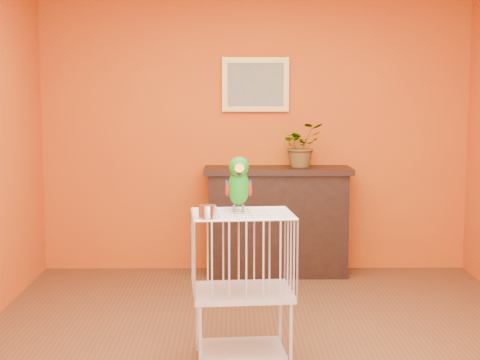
{
  "coord_description": "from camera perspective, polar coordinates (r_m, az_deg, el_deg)",
  "views": [
    {
      "loc": [
        -0.21,
        -4.65,
        1.68
      ],
      "look_at": [
        -0.17,
        -0.13,
        1.14
      ],
      "focal_mm": 55.0,
      "sensor_mm": 36.0,
      "label": 1
    }
  ],
  "objects": [
    {
      "name": "birdcage",
      "position": [
        4.61,
        0.18,
        -8.13
      ],
      "size": [
        0.65,
        0.52,
        0.94
      ],
      "rotation": [
        0.0,
        0.0,
        0.09
      ],
      "color": "beige",
      "rests_on": "ground"
    },
    {
      "name": "console_cabinet",
      "position": [
        6.78,
        2.91,
        -3.2
      ],
      "size": [
        1.34,
        0.48,
        0.99
      ],
      "color": "black",
      "rests_on": "ground"
    },
    {
      "name": "potted_plant",
      "position": [
        6.71,
        4.78,
        2.32
      ],
      "size": [
        0.49,
        0.52,
        0.32
      ],
      "primitive_type": "imported",
      "rotation": [
        0.0,
        0.0,
        0.39
      ],
      "color": "#26722D",
      "rests_on": "console_cabinet"
    },
    {
      "name": "feed_cup",
      "position": [
        4.32,
        -2.54,
        -2.45
      ],
      "size": [
        0.11,
        0.11,
        0.07
      ],
      "primitive_type": "cylinder",
      "color": "silver",
      "rests_on": "birdcage"
    },
    {
      "name": "ground",
      "position": [
        4.94,
        1.98,
        -13.02
      ],
      "size": [
        4.5,
        4.5,
        0.0
      ],
      "primitive_type": "plane",
      "color": "brown",
      "rests_on": "ground"
    },
    {
      "name": "parrot",
      "position": [
        4.53,
        -0.1,
        -0.28
      ],
      "size": [
        0.17,
        0.31,
        0.35
      ],
      "rotation": [
        0.0,
        0.0,
        0.03
      ],
      "color": "#59544C",
      "rests_on": "birdcage"
    },
    {
      "name": "framed_picture",
      "position": [
        6.87,
        1.21,
        7.42
      ],
      "size": [
        0.62,
        0.04,
        0.5
      ],
      "color": "gold",
      "rests_on": "room_shell"
    },
    {
      "name": "room_shell",
      "position": [
        4.65,
        2.06,
        5.66
      ],
      "size": [
        4.5,
        4.5,
        4.5
      ],
      "color": "#C84612",
      "rests_on": "ground"
    }
  ]
}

